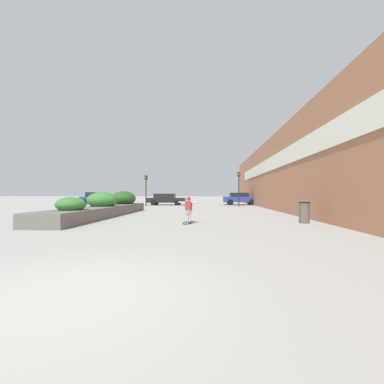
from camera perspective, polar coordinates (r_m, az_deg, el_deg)
ground_plane at (r=3.92m, az=-23.96°, el=-19.90°), size 300.00×300.00×0.00m
building_wall_right at (r=22.54m, az=17.96°, el=4.07°), size 0.67×44.96×6.15m
planter_box at (r=16.50m, az=-18.45°, el=-3.10°), size 1.84×11.81×1.53m
skateboard at (r=11.37m, az=-0.76°, el=-6.73°), size 0.54×0.78×0.09m
skateboarder at (r=11.31m, az=-0.76°, el=-3.24°), size 0.95×0.53×1.11m
trash_bin at (r=12.60m, az=23.68°, el=-4.19°), size 0.47×0.47×0.96m
car_leftmost at (r=31.00m, az=-5.81°, el=-1.55°), size 4.49×1.93×1.37m
car_center_left at (r=35.59m, az=-20.37°, el=-1.25°), size 3.91×1.99×1.56m
car_center_right at (r=37.18m, az=22.42°, el=-1.16°), size 4.77×2.00×1.58m
car_rightmost at (r=31.59m, az=10.62°, el=-1.40°), size 4.08×1.94×1.48m
traffic_light_left at (r=27.89m, az=-10.20°, el=1.51°), size 0.28×0.30×3.32m
traffic_light_right at (r=27.50m, az=10.36°, el=1.94°), size 0.28×0.30×3.63m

